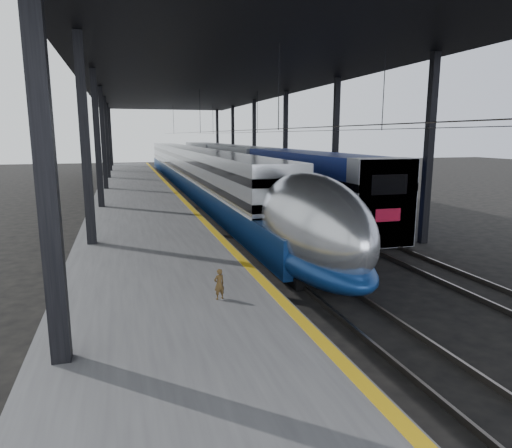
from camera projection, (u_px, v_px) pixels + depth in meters
name	position (u px, v px, depth m)	size (l,w,h in m)	color
ground	(269.00, 294.00, 15.23)	(160.00, 160.00, 0.00)	black
platform	(138.00, 202.00, 33.00)	(6.00, 80.00, 1.00)	#4C4C4F
yellow_strip	(177.00, 193.00, 33.68)	(0.30, 80.00, 0.01)	gold
rails	(245.00, 203.00, 35.30)	(6.52, 80.00, 0.16)	slate
canopy	(209.00, 80.00, 32.85)	(18.00, 75.00, 9.47)	black
tgv_train	(195.00, 172.00, 42.54)	(2.82, 65.20, 4.04)	#AFB2B7
second_train	(239.00, 166.00, 46.37)	(3.05, 56.05, 4.21)	navy
child	(219.00, 284.00, 11.89)	(0.30, 0.20, 0.82)	#473317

